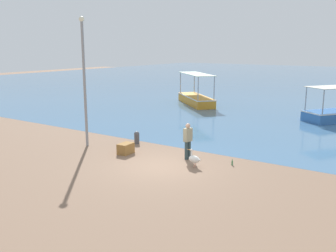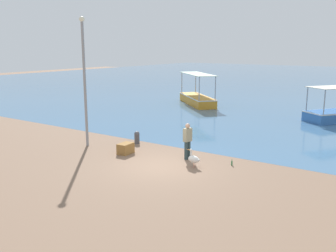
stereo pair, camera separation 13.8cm
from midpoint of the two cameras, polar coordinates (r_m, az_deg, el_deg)
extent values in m
plane|color=#80634D|center=(16.47, -1.27, -6.12)|extent=(120.00, 120.00, 0.00)
cylinder|color=#99999E|center=(26.64, 22.45, 3.40)|extent=(0.08, 0.08, 1.63)
cylinder|color=#99999E|center=(27.88, 20.13, 3.92)|extent=(0.08, 0.08, 1.63)
cube|color=orange|center=(34.01, 4.15, 3.96)|extent=(5.55, 5.35, 0.75)
cube|color=silver|center=(33.96, 4.16, 4.52)|extent=(5.61, 5.41, 0.08)
cylinder|color=#99999E|center=(36.31, 1.80, 6.65)|extent=(0.08, 0.08, 1.95)
cylinder|color=#99999E|center=(36.70, 3.92, 6.68)|extent=(0.08, 0.08, 1.95)
cylinder|color=#99999E|center=(30.99, 4.49, 5.69)|extent=(0.08, 0.08, 1.95)
cylinder|color=#99999E|center=(31.44, 6.93, 5.73)|extent=(0.08, 0.08, 1.95)
cube|color=beige|center=(33.76, 4.21, 7.92)|extent=(5.48, 5.29, 0.05)
cylinder|color=#E0997A|center=(16.28, 3.74, -5.96)|extent=(0.03, 0.03, 0.22)
cylinder|color=#E0997A|center=(16.36, 3.95, -5.87)|extent=(0.03, 0.03, 0.22)
ellipsoid|color=white|center=(16.26, 3.77, -5.07)|extent=(0.59, 0.35, 0.32)
ellipsoid|color=white|center=(16.11, 4.50, -5.17)|extent=(0.17, 0.14, 0.10)
cylinder|color=white|center=(16.28, 3.35, -4.21)|extent=(0.07, 0.07, 0.26)
sphere|color=white|center=(16.24, 3.36, -3.65)|extent=(0.11, 0.11, 0.11)
cone|color=#E5933F|center=(16.34, 2.90, -3.59)|extent=(0.30, 0.09, 0.06)
cylinder|color=gray|center=(19.67, -12.78, 6.02)|extent=(0.14, 0.14, 6.34)
sphere|color=#EAEACC|center=(19.62, -13.24, 15.59)|extent=(0.28, 0.28, 0.28)
cylinder|color=#47474C|center=(20.22, -4.97, -2.00)|extent=(0.28, 0.28, 0.49)
sphere|color=#4C4C51|center=(20.15, -4.98, -1.23)|extent=(0.29, 0.29, 0.29)
cylinder|color=#2B3F43|center=(17.31, 2.59, -3.75)|extent=(0.16, 0.16, 0.85)
cylinder|color=#2B3F43|center=(17.43, 3.00, -3.64)|extent=(0.16, 0.16, 0.85)
cube|color=#9B9577|center=(17.19, 2.82, -1.34)|extent=(0.31, 0.44, 0.62)
sphere|color=tan|center=(17.10, 2.83, 0.03)|extent=(0.22, 0.22, 0.22)
cube|color=olive|center=(18.36, -6.68, -3.43)|extent=(0.55, 0.80, 0.52)
cylinder|color=#3F7F4C|center=(16.78, 9.52, -5.58)|extent=(0.07, 0.07, 0.20)
cylinder|color=#3F7F4C|center=(16.74, 9.54, -5.14)|extent=(0.03, 0.03, 0.07)
camera|label=1|loc=(0.07, -90.21, -0.04)|focal=40.00mm
camera|label=2|loc=(0.07, 89.79, 0.04)|focal=40.00mm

